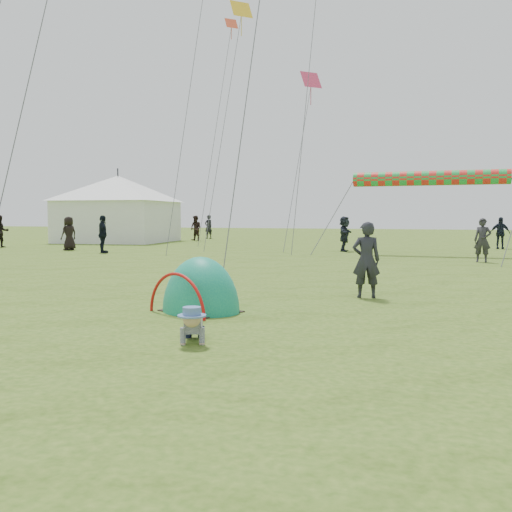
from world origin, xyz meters
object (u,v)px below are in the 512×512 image
(standing_adult, at_px, (366,260))
(event_marquee, at_px, (118,206))
(crawling_toddler, at_px, (193,323))
(popup_tent, at_px, (201,311))

(standing_adult, bearing_deg, event_marquee, -62.90)
(crawling_toddler, xyz_separation_m, standing_adult, (1.52, 5.01, 0.53))
(standing_adult, distance_m, event_marquee, 28.25)
(popup_tent, distance_m, standing_adult, 3.76)
(crawling_toddler, relative_size, popup_tent, 0.35)
(crawling_toddler, xyz_separation_m, event_marquee, (-17.86, 25.50, 2.07))
(crawling_toddler, height_order, standing_adult, standing_adult)
(event_marquee, bearing_deg, standing_adult, -54.04)
(standing_adult, relative_size, event_marquee, 0.23)
(event_marquee, bearing_deg, popup_tent, -61.39)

